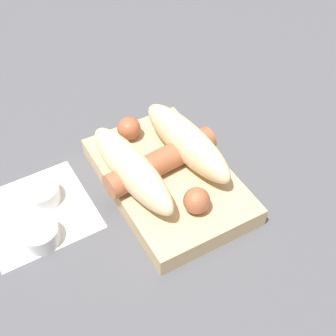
{
  "coord_description": "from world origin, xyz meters",
  "views": [
    {
      "loc": [
        -0.38,
        0.21,
        0.49
      ],
      "look_at": [
        0.0,
        0.0,
        0.04
      ],
      "focal_mm": 50.0,
      "sensor_mm": 36.0,
      "label": 1
    }
  ],
  "objects_px": {
    "food_tray": "(168,180)",
    "condiment_cup_near": "(41,195)",
    "sausage": "(161,161)",
    "bread_roll": "(160,155)",
    "condiment_cup_far": "(39,234)"
  },
  "relations": [
    {
      "from": "food_tray",
      "to": "condiment_cup_near",
      "type": "xyz_separation_m",
      "value": [
        0.06,
        0.16,
        -0.0
      ]
    },
    {
      "from": "bread_roll",
      "to": "condiment_cup_far",
      "type": "xyz_separation_m",
      "value": [
        -0.01,
        0.18,
        -0.05
      ]
    },
    {
      "from": "condiment_cup_near",
      "to": "condiment_cup_far",
      "type": "bearing_deg",
      "value": 158.61
    },
    {
      "from": "food_tray",
      "to": "condiment_cup_far",
      "type": "bearing_deg",
      "value": 89.31
    },
    {
      "from": "sausage",
      "to": "condiment_cup_near",
      "type": "height_order",
      "value": "sausage"
    },
    {
      "from": "food_tray",
      "to": "condiment_cup_far",
      "type": "xyz_separation_m",
      "value": [
        0.0,
        0.19,
        -0.0
      ]
    },
    {
      "from": "bread_roll",
      "to": "condiment_cup_near",
      "type": "relative_size",
      "value": 3.78
    },
    {
      "from": "sausage",
      "to": "condiment_cup_near",
      "type": "xyz_separation_m",
      "value": [
        0.05,
        0.16,
        -0.03
      ]
    },
    {
      "from": "bread_roll",
      "to": "sausage",
      "type": "relative_size",
      "value": 0.96
    },
    {
      "from": "condiment_cup_near",
      "to": "condiment_cup_far",
      "type": "height_order",
      "value": "same"
    },
    {
      "from": "condiment_cup_near",
      "to": "sausage",
      "type": "bearing_deg",
      "value": -109.05
    },
    {
      "from": "sausage",
      "to": "bread_roll",
      "type": "bearing_deg",
      "value": 30.57
    },
    {
      "from": "bread_roll",
      "to": "condiment_cup_near",
      "type": "xyz_separation_m",
      "value": [
        0.05,
        0.16,
        -0.05
      ]
    },
    {
      "from": "food_tray",
      "to": "condiment_cup_far",
      "type": "relative_size",
      "value": 4.76
    },
    {
      "from": "food_tray",
      "to": "bread_roll",
      "type": "height_order",
      "value": "bread_roll"
    }
  ]
}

